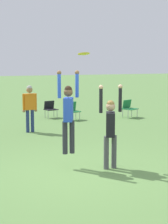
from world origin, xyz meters
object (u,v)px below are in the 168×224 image
Objects in this scene: frisbee at (84,54)px; camping_chair_0 at (129,107)px; camping_chair_4 at (72,110)px; person_spectator_near at (30,104)px; person_jumping at (68,111)px; camping_chair_3 at (50,108)px; person_defending at (110,125)px.

camping_chair_0 is at bearing 51.69° from frisbee.
person_spectator_near is at bearing 25.53° from camping_chair_4.
camping_chair_0 is at bearing -13.12° from person_jumping.
camping_chair_3 is (-3.25, 1.37, -0.02)m from camping_chair_0.
frisbee reaches higher than camping_chair_4.
person_jumping is 2.50× the size of camping_chair_4.
person_jumping is at bearing 133.81° from frisbee.
camping_chair_3 is 1.17m from camping_chair_4.
person_defending reaches higher than camping_chair_0.
frisbee is 7.89m from camping_chair_4.
frisbee is 8.78m from camping_chair_0.
frisbee is (-0.60, 0.18, 1.63)m from person_defending.
person_defending is 2.50× the size of camping_chair_0.
camping_chair_4 is (0.67, -0.96, 0.00)m from camping_chair_3.
camping_chair_0 is 3.53m from camping_chair_3.
camping_chair_0 is (4.67, 6.85, -0.56)m from person_defending.
frisbee is 5.34m from person_spectator_near.
person_defending is 7.23× the size of frisbee.
camping_chair_4 is (-2.59, 0.41, -0.02)m from camping_chair_0.
person_defending is 7.57m from camping_chair_4.
camping_chair_4 is (2.09, 7.26, -0.58)m from person_defending.
frisbee is 8.58m from camping_chair_3.
camping_chair_0 is at bearing 173.46° from person_defending.
person_jumping is 7.15× the size of frisbee.
person_defending is 1.75m from frisbee.
frisbee is 0.36× the size of camping_chair_3.
person_spectator_near reaches higher than camping_chair_3.
frisbee is at bearing -108.41° from person_jumping.
frisbee reaches higher than person_spectator_near.
person_jumping is 4.82m from person_spectator_near.
person_jumping is 8.51m from camping_chair_0.
person_jumping is at bearing 52.96° from camping_chair_4.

